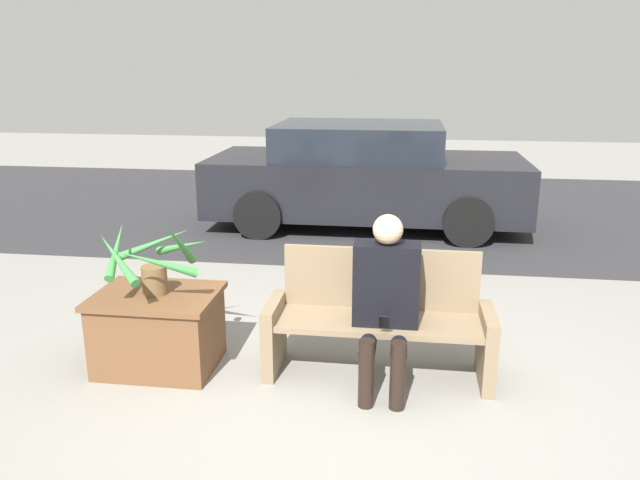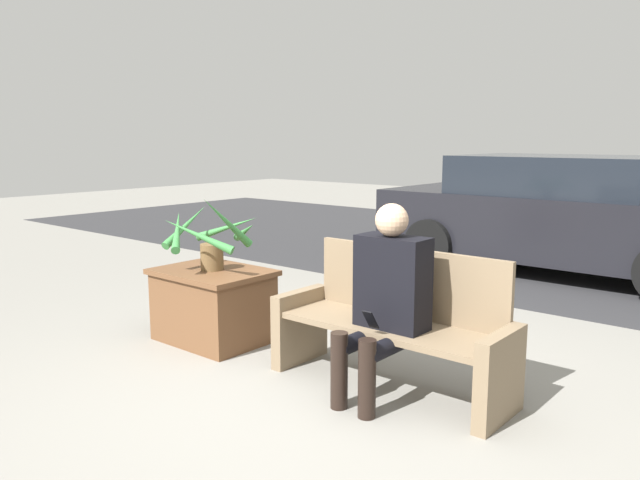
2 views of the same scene
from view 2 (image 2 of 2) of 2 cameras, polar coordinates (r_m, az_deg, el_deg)
The scene contains 7 objects.
ground_plane at distance 3.98m, azimuth -0.19°, elevation -14.39°, with size 30.00×30.00×0.00m, color gray.
road_surface at distance 9.06m, azimuth 24.25°, elevation -1.67°, with size 20.00×6.00×0.01m, color #2D2D30.
bench at distance 4.09m, azimuth 6.75°, elevation -7.78°, with size 1.61×0.51×0.89m.
person_seated at distance 3.86m, azimuth 6.03°, elevation -4.88°, with size 0.45×0.56×1.21m.
planter_box at distance 5.04m, azimuth -9.73°, elevation -5.68°, with size 0.88×0.67×0.58m.
potted_plant at distance 4.94m, azimuth -9.96°, elevation 0.24°, with size 0.79×0.80×0.61m.
parked_car at distance 8.02m, azimuth 21.31°, elevation 2.17°, with size 4.23×1.98×1.39m.
Camera 2 is at (2.35, -2.79, 1.60)m, focal length 35.00 mm.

